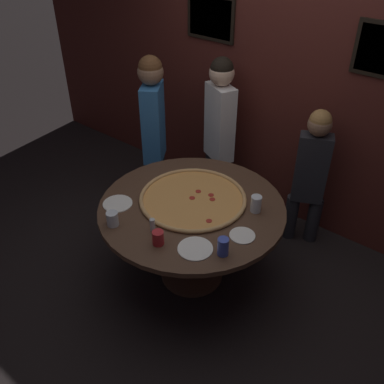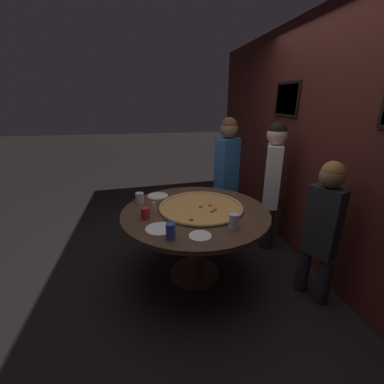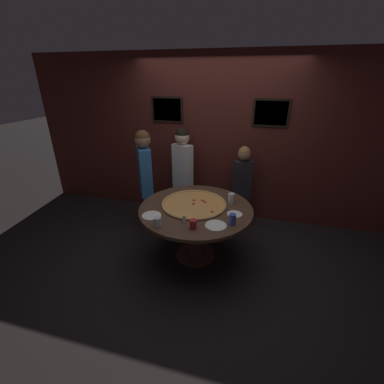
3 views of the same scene
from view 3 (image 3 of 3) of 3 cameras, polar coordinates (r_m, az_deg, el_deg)
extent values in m
plane|color=black|center=(3.62, 0.78, -13.85)|extent=(24.00, 24.00, 0.00)
cube|color=#4C1E19|center=(4.23, 5.33, 11.44)|extent=(6.40, 0.06, 2.60)
cube|color=black|center=(4.32, -5.55, 17.75)|extent=(0.52, 0.02, 0.40)
cube|color=slate|center=(4.32, -5.58, 17.74)|extent=(0.46, 0.01, 0.34)
cube|color=black|center=(4.06, 17.14, 16.42)|extent=(0.52, 0.02, 0.40)
cube|color=#B2A893|center=(4.05, 17.15, 16.41)|extent=(0.46, 0.01, 0.34)
cylinder|color=#4C3323|center=(3.23, 0.85, -3.76)|extent=(1.42, 1.42, 0.04)
cylinder|color=#4C3323|center=(3.42, 0.81, -9.24)|extent=(0.16, 0.16, 0.70)
cylinder|color=#4C3323|center=(3.61, 0.78, -13.60)|extent=(0.52, 0.52, 0.04)
cylinder|color=#E0994C|center=(3.28, 0.42, -2.76)|extent=(0.79, 0.79, 0.01)
torus|color=tan|center=(3.27, 0.42, -2.60)|extent=(0.83, 0.83, 0.03)
cylinder|color=#A8281E|center=(3.28, 0.31, -2.63)|extent=(0.04, 0.04, 0.00)
cylinder|color=#A8281E|center=(3.10, 4.48, -4.37)|extent=(0.04, 0.04, 0.00)
cylinder|color=#A8281E|center=(3.32, 2.89, -2.27)|extent=(0.04, 0.04, 0.00)
cylinder|color=#A8281E|center=(3.36, 0.45, -1.86)|extent=(0.04, 0.04, 0.00)
cylinder|color=#A8281E|center=(3.36, 2.33, -1.89)|extent=(0.04, 0.04, 0.00)
cylinder|color=silver|center=(3.34, 8.72, -1.38)|extent=(0.08, 0.08, 0.13)
cylinder|color=#384CB7|center=(2.87, 8.97, -6.01)|extent=(0.07, 0.07, 0.13)
cylinder|color=#B22328|center=(2.77, 0.26, -7.15)|extent=(0.08, 0.08, 0.10)
cylinder|color=silver|center=(2.84, -7.66, -6.56)|extent=(0.08, 0.08, 0.11)
cylinder|color=white|center=(2.85, 5.31, -7.41)|extent=(0.24, 0.24, 0.01)
cylinder|color=white|center=(3.10, 9.45, -4.87)|extent=(0.18, 0.18, 0.01)
cylinder|color=white|center=(3.07, -9.00, -5.17)|extent=(0.23, 0.23, 0.01)
cylinder|color=silver|center=(2.87, -1.77, -6.18)|extent=(0.04, 0.04, 0.08)
cylinder|color=#B7B7BC|center=(2.85, -1.78, -5.34)|extent=(0.04, 0.04, 0.01)
cylinder|color=#232328|center=(4.32, 11.75, -3.99)|extent=(0.16, 0.16, 0.45)
cylinder|color=#232328|center=(4.25, 9.22, -4.26)|extent=(0.16, 0.16, 0.45)
cube|color=#232328|center=(4.06, 11.07, 2.58)|extent=(0.31, 0.25, 0.63)
sphere|color=#8C664C|center=(3.93, 11.55, 8.15)|extent=(0.19, 0.19, 0.19)
sphere|color=#9E703D|center=(3.92, 11.59, 8.63)|extent=(0.18, 0.18, 0.18)
cylinder|color=#232328|center=(4.13, -9.48, -4.56)|extent=(0.20, 0.20, 0.53)
cylinder|color=#232328|center=(4.34, -9.98, -3.09)|extent=(0.20, 0.20, 0.53)
cube|color=#3370B2|center=(3.97, -10.38, 4.36)|extent=(0.32, 0.36, 0.75)
sphere|color=#8C664C|center=(3.84, -10.94, 11.23)|extent=(0.23, 0.23, 0.23)
sphere|color=brown|center=(3.83, -10.99, 11.82)|extent=(0.21, 0.21, 0.21)
cylinder|color=#232328|center=(4.35, -0.82, -2.65)|extent=(0.19, 0.19, 0.53)
cylinder|color=#232328|center=(4.50, -3.10, -1.76)|extent=(0.19, 0.19, 0.53)
cube|color=white|center=(4.18, -2.10, 5.56)|extent=(0.36, 0.29, 0.74)
sphere|color=beige|center=(4.05, -2.21, 12.02)|extent=(0.23, 0.23, 0.23)
sphere|color=black|center=(4.04, -2.22, 12.58)|extent=(0.21, 0.21, 0.21)
camera|label=1|loc=(1.27, 77.05, 28.50)|focal=40.00mm
camera|label=2|loc=(2.84, 47.80, 6.61)|focal=24.00mm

